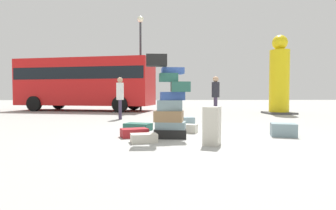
% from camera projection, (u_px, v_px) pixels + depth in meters
% --- Properties ---
extents(ground_plane, '(80.00, 80.00, 0.00)m').
position_uv_depth(ground_plane, '(188.00, 138.00, 6.35)').
color(ground_plane, '#9E9E99').
extents(suitcase_tower, '(1.00, 0.73, 1.91)m').
position_uv_depth(suitcase_tower, '(170.00, 105.00, 6.37)').
color(suitcase_tower, black).
rests_on(suitcase_tower, ground).
extents(suitcase_maroon_foreground_far, '(0.71, 0.57, 0.20)m').
position_uv_depth(suitcase_maroon_foreground_far, '(134.00, 133.00, 6.49)').
color(suitcase_maroon_foreground_far, maroon).
rests_on(suitcase_maroon_foreground_far, ground).
extents(suitcase_teal_behind_tower, '(0.84, 0.68, 0.20)m').
position_uv_depth(suitcase_teal_behind_tower, '(138.00, 127.00, 7.70)').
color(suitcase_teal_behind_tower, '#26594C').
rests_on(suitcase_teal_behind_tower, ground).
extents(suitcase_cream_left_side, '(0.61, 0.44, 0.19)m').
position_uv_depth(suitcase_cream_left_side, '(144.00, 138.00, 5.76)').
color(suitcase_cream_left_side, beige).
rests_on(suitcase_cream_left_side, ground).
extents(suitcase_cream_white_trunk, '(0.43, 0.46, 0.77)m').
position_uv_depth(suitcase_cream_white_trunk, '(212.00, 126.00, 5.48)').
color(suitcase_cream_white_trunk, beige).
rests_on(suitcase_cream_white_trunk, ground).
extents(suitcase_slate_upright_blue, '(0.67, 0.58, 0.32)m').
position_uv_depth(suitcase_slate_upright_blue, '(283.00, 130.00, 6.59)').
color(suitcase_slate_upright_blue, gray).
rests_on(suitcase_slate_upright_blue, ground).
extents(suitcase_cream_foreground_near, '(0.62, 0.49, 0.23)m').
position_uv_depth(suitcase_cream_foreground_near, '(187.00, 128.00, 7.22)').
color(suitcase_cream_foreground_near, beige).
rests_on(suitcase_cream_foreground_near, ground).
extents(suitcase_slate_right_side, '(0.65, 0.42, 0.29)m').
position_uv_depth(suitcase_slate_right_side, '(184.00, 122.00, 8.57)').
color(suitcase_slate_right_side, gray).
rests_on(suitcase_slate_right_side, ground).
extents(person_bearded_onlooker, '(0.30, 0.34, 1.71)m').
position_uv_depth(person_bearded_onlooker, '(216.00, 94.00, 10.49)').
color(person_bearded_onlooker, '#3F334C').
rests_on(person_bearded_onlooker, ground).
extents(person_tourist_with_camera, '(0.30, 0.34, 1.71)m').
position_uv_depth(person_tourist_with_camera, '(120.00, 94.00, 11.04)').
color(person_tourist_with_camera, '#3F334C').
rests_on(person_tourist_with_camera, ground).
extents(person_passerby_in_red, '(0.30, 0.32, 1.58)m').
position_uv_depth(person_passerby_in_red, '(176.00, 96.00, 10.22)').
color(person_passerby_in_red, brown).
rests_on(person_passerby_in_red, ground).
extents(yellow_dummy_statue, '(1.38, 1.38, 4.05)m').
position_uv_depth(yellow_dummy_statue, '(279.00, 79.00, 14.03)').
color(yellow_dummy_statue, yellow).
rests_on(yellow_dummy_statue, ground).
extents(parked_bus, '(8.64, 4.26, 3.15)m').
position_uv_depth(parked_bus, '(86.00, 81.00, 16.85)').
color(parked_bus, red).
rests_on(parked_bus, ground).
extents(lamp_post, '(0.36, 0.36, 5.53)m').
position_uv_depth(lamp_post, '(141.00, 49.00, 15.79)').
color(lamp_post, '#333338').
rests_on(lamp_post, ground).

